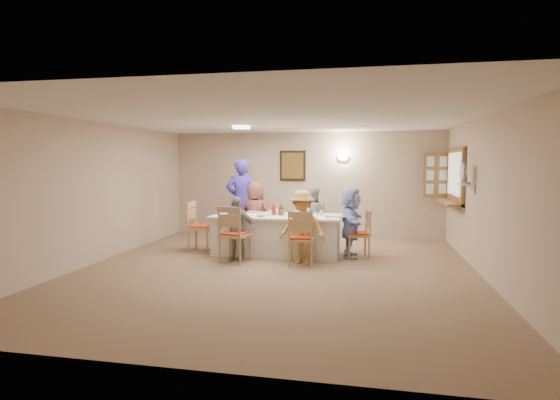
% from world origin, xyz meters
% --- Properties ---
extents(ground, '(7.00, 7.00, 0.00)m').
position_xyz_m(ground, '(0.00, 0.00, 0.00)').
color(ground, '#785E4A').
extents(room_walls, '(7.00, 7.00, 7.00)m').
position_xyz_m(room_walls, '(0.00, 0.00, 1.51)').
color(room_walls, '#BEAB8E').
rests_on(room_walls, ground).
extents(wall_picture, '(0.62, 0.05, 0.72)m').
position_xyz_m(wall_picture, '(-0.30, 3.46, 1.70)').
color(wall_picture, black).
rests_on(wall_picture, room_walls).
extents(wall_sconce, '(0.26, 0.09, 0.18)m').
position_xyz_m(wall_sconce, '(0.90, 3.44, 1.90)').
color(wall_sconce, white).
rests_on(wall_sconce, room_walls).
extents(ceiling_light, '(0.36, 0.36, 0.05)m').
position_xyz_m(ceiling_light, '(-1.00, 1.50, 2.47)').
color(ceiling_light, white).
rests_on(ceiling_light, room_walls).
extents(serving_hatch, '(0.06, 1.50, 1.15)m').
position_xyz_m(serving_hatch, '(3.21, 2.40, 1.50)').
color(serving_hatch, olive).
rests_on(serving_hatch, room_walls).
extents(hatch_sill, '(0.30, 1.50, 0.05)m').
position_xyz_m(hatch_sill, '(3.09, 2.40, 0.97)').
color(hatch_sill, olive).
rests_on(hatch_sill, room_walls).
extents(shutter_door, '(0.55, 0.04, 1.00)m').
position_xyz_m(shutter_door, '(2.95, 3.16, 1.50)').
color(shutter_door, olive).
rests_on(shutter_door, room_walls).
extents(fan_shelf, '(0.22, 0.36, 0.03)m').
position_xyz_m(fan_shelf, '(3.13, 1.05, 1.40)').
color(fan_shelf, white).
rests_on(fan_shelf, room_walls).
extents(desk_fan, '(0.30, 0.30, 0.28)m').
position_xyz_m(desk_fan, '(3.10, 1.05, 1.55)').
color(desk_fan, '#A5A5A8').
rests_on(desk_fan, fan_shelf).
extents(dining_table, '(2.49, 1.05, 0.76)m').
position_xyz_m(dining_table, '(-0.25, 1.31, 0.38)').
color(dining_table, silver).
rests_on(dining_table, ground).
extents(chair_back_left, '(0.51, 0.51, 0.96)m').
position_xyz_m(chair_back_left, '(-0.85, 2.11, 0.48)').
color(chair_back_left, tan).
rests_on(chair_back_left, ground).
extents(chair_back_right, '(0.53, 0.53, 0.94)m').
position_xyz_m(chair_back_right, '(0.35, 2.11, 0.47)').
color(chair_back_right, tan).
rests_on(chair_back_right, ground).
extents(chair_front_left, '(0.57, 0.57, 1.03)m').
position_xyz_m(chair_front_left, '(-0.85, 0.51, 0.51)').
color(chair_front_left, tan).
rests_on(chair_front_left, ground).
extents(chair_front_right, '(0.49, 0.49, 0.96)m').
position_xyz_m(chair_front_right, '(0.35, 0.51, 0.48)').
color(chair_front_right, tan).
rests_on(chair_front_right, ground).
extents(chair_left_end, '(0.48, 0.48, 1.00)m').
position_xyz_m(chair_left_end, '(-1.80, 1.31, 0.50)').
color(chair_left_end, tan).
rests_on(chair_left_end, ground).
extents(chair_right_end, '(0.51, 0.51, 0.90)m').
position_xyz_m(chair_right_end, '(1.30, 1.31, 0.45)').
color(chair_right_end, tan).
rests_on(chair_right_end, ground).
extents(diner_back_left, '(0.84, 0.70, 1.36)m').
position_xyz_m(diner_back_left, '(-0.85, 1.99, 0.68)').
color(diner_back_left, brown).
rests_on(diner_back_left, ground).
extents(diner_back_right, '(0.80, 0.71, 1.30)m').
position_xyz_m(diner_back_right, '(0.35, 1.99, 0.65)').
color(diner_back_right, '#ABA9B9').
rests_on(diner_back_right, ground).
extents(diner_front_left, '(0.72, 0.37, 1.17)m').
position_xyz_m(diner_front_left, '(-0.85, 0.63, 0.58)').
color(diner_front_left, gray).
rests_on(diner_front_left, ground).
extents(diner_front_right, '(1.03, 0.82, 1.30)m').
position_xyz_m(diner_front_right, '(0.35, 0.63, 0.65)').
color(diner_front_right, '#D9A650').
rests_on(diner_front_right, ground).
extents(diner_right_end, '(1.23, 0.43, 1.32)m').
position_xyz_m(diner_right_end, '(1.17, 1.31, 0.66)').
color(diner_right_end, '#9FAEF8').
rests_on(diner_right_end, ground).
extents(caregiver, '(0.91, 0.80, 1.86)m').
position_xyz_m(caregiver, '(-1.30, 2.46, 0.93)').
color(caregiver, '#3E30B6').
rests_on(caregiver, ground).
extents(placemat_fl, '(0.34, 0.25, 0.01)m').
position_xyz_m(placemat_fl, '(-0.85, 0.89, 0.76)').
color(placemat_fl, '#472B19').
rests_on(placemat_fl, dining_table).
extents(plate_fl, '(0.24, 0.24, 0.01)m').
position_xyz_m(plate_fl, '(-0.85, 0.89, 0.77)').
color(plate_fl, white).
rests_on(plate_fl, dining_table).
extents(napkin_fl, '(0.13, 0.13, 0.01)m').
position_xyz_m(napkin_fl, '(-0.67, 0.84, 0.77)').
color(napkin_fl, yellow).
rests_on(napkin_fl, dining_table).
extents(placemat_fr, '(0.37, 0.27, 0.01)m').
position_xyz_m(placemat_fr, '(0.35, 0.89, 0.76)').
color(placemat_fr, '#472B19').
rests_on(placemat_fr, dining_table).
extents(plate_fr, '(0.26, 0.26, 0.02)m').
position_xyz_m(plate_fr, '(0.35, 0.89, 0.77)').
color(plate_fr, white).
rests_on(plate_fr, dining_table).
extents(napkin_fr, '(0.14, 0.14, 0.01)m').
position_xyz_m(napkin_fr, '(0.53, 0.84, 0.77)').
color(napkin_fr, yellow).
rests_on(napkin_fr, dining_table).
extents(placemat_bl, '(0.33, 0.25, 0.01)m').
position_xyz_m(placemat_bl, '(-0.85, 1.73, 0.76)').
color(placemat_bl, '#472B19').
rests_on(placemat_bl, dining_table).
extents(plate_bl, '(0.22, 0.22, 0.01)m').
position_xyz_m(plate_bl, '(-0.85, 1.73, 0.77)').
color(plate_bl, white).
rests_on(plate_bl, dining_table).
extents(napkin_bl, '(0.13, 0.13, 0.01)m').
position_xyz_m(napkin_bl, '(-0.67, 1.68, 0.77)').
color(napkin_bl, yellow).
rests_on(napkin_bl, dining_table).
extents(placemat_br, '(0.37, 0.28, 0.01)m').
position_xyz_m(placemat_br, '(0.35, 1.73, 0.76)').
color(placemat_br, '#472B19').
rests_on(placemat_br, dining_table).
extents(plate_br, '(0.26, 0.26, 0.02)m').
position_xyz_m(plate_br, '(0.35, 1.73, 0.77)').
color(plate_br, white).
rests_on(plate_br, dining_table).
extents(napkin_br, '(0.15, 0.15, 0.01)m').
position_xyz_m(napkin_br, '(0.53, 1.68, 0.77)').
color(napkin_br, yellow).
rests_on(napkin_br, dining_table).
extents(placemat_le, '(0.37, 0.27, 0.01)m').
position_xyz_m(placemat_le, '(-1.35, 1.31, 0.76)').
color(placemat_le, '#472B19').
rests_on(placemat_le, dining_table).
extents(plate_le, '(0.25, 0.25, 0.02)m').
position_xyz_m(plate_le, '(-1.35, 1.31, 0.77)').
color(plate_le, white).
rests_on(plate_le, dining_table).
extents(napkin_le, '(0.15, 0.15, 0.01)m').
position_xyz_m(napkin_le, '(-1.17, 1.26, 0.77)').
color(napkin_le, yellow).
rests_on(napkin_le, dining_table).
extents(placemat_re, '(0.34, 0.25, 0.01)m').
position_xyz_m(placemat_re, '(0.87, 1.31, 0.76)').
color(placemat_re, '#472B19').
rests_on(placemat_re, dining_table).
extents(plate_re, '(0.26, 0.26, 0.02)m').
position_xyz_m(plate_re, '(0.87, 1.31, 0.77)').
color(plate_re, white).
rests_on(plate_re, dining_table).
extents(napkin_re, '(0.15, 0.15, 0.01)m').
position_xyz_m(napkin_re, '(1.05, 1.26, 0.77)').
color(napkin_re, yellow).
rests_on(napkin_re, dining_table).
extents(teacup_a, '(0.11, 0.11, 0.08)m').
position_xyz_m(teacup_a, '(-1.02, 1.00, 0.80)').
color(teacup_a, white).
rests_on(teacup_a, dining_table).
extents(teacup_b, '(0.15, 0.15, 0.08)m').
position_xyz_m(teacup_b, '(0.13, 1.83, 0.80)').
color(teacup_b, white).
rests_on(teacup_b, dining_table).
extents(bowl_a, '(0.25, 0.25, 0.05)m').
position_xyz_m(bowl_a, '(-0.49, 1.06, 0.78)').
color(bowl_a, white).
rests_on(bowl_a, dining_table).
extents(bowl_b, '(0.19, 0.19, 0.06)m').
position_xyz_m(bowl_b, '(0.13, 1.57, 0.79)').
color(bowl_b, white).
rests_on(bowl_b, dining_table).
extents(condiment_ketchup, '(0.16, 0.16, 0.24)m').
position_xyz_m(condiment_ketchup, '(-0.32, 1.37, 0.88)').
color(condiment_ketchup, red).
rests_on(condiment_ketchup, dining_table).
extents(condiment_brown, '(0.12, 0.12, 0.21)m').
position_xyz_m(condiment_brown, '(-0.18, 1.39, 0.87)').
color(condiment_brown, brown).
rests_on(condiment_brown, dining_table).
extents(condiment_malt, '(0.12, 0.12, 0.14)m').
position_xyz_m(condiment_malt, '(-0.15, 1.31, 0.83)').
color(condiment_malt, brown).
rests_on(condiment_malt, dining_table).
extents(drinking_glass, '(0.06, 0.06, 0.10)m').
position_xyz_m(drinking_glass, '(-0.40, 1.36, 0.82)').
color(drinking_glass, silver).
rests_on(drinking_glass, dining_table).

